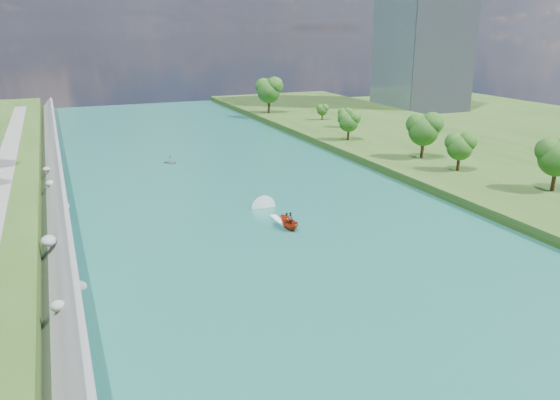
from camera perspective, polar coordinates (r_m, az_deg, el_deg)
name	(u,v)px	position (r m, az deg, el deg)	size (l,w,h in m)	color
ground	(318,265)	(59.38, 3.98, -6.80)	(260.00, 260.00, 0.00)	#2D5119
river_water	(254,210)	(76.50, -2.71, -1.07)	(55.00, 240.00, 0.10)	#185D4E
berm_east	(523,171)	(103.45, 24.02, 2.76)	(44.00, 240.00, 1.50)	#2D5119
riprap_bank	(55,224)	(71.20, -22.47, -2.38)	(5.02, 236.00, 4.41)	slate
office_tower	(425,9)	(178.91, 14.92, 18.76)	(22.00, 22.00, 60.00)	gray
trees_east	(382,123)	(112.43, 10.61, 7.87)	(16.49, 142.56, 11.68)	#144B14
motorboat	(284,219)	(70.78, 0.37, -2.01)	(3.60, 18.78, 2.22)	#B02B0E
raft	(171,161)	(104.98, -11.36, 3.97)	(3.05, 2.99, 1.47)	#93959B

